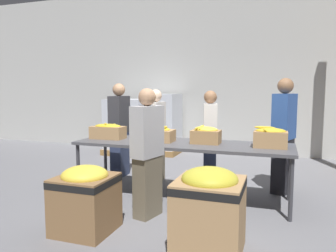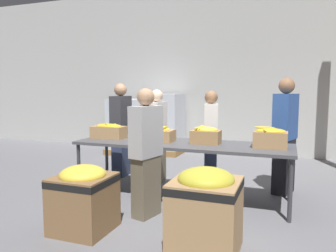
# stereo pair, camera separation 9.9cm
# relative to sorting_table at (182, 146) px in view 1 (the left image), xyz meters

# --- Properties ---
(ground_plane) EXTENTS (30.00, 30.00, 0.00)m
(ground_plane) POSITION_rel_sorting_table_xyz_m (0.00, 0.00, -0.74)
(ground_plane) COLOR slate
(wall_back) EXTENTS (16.00, 0.08, 4.00)m
(wall_back) POSITION_rel_sorting_table_xyz_m (0.00, 3.56, 1.26)
(wall_back) COLOR #B7B7B2
(wall_back) RESTS_ON ground_plane
(sorting_table) EXTENTS (2.98, 0.89, 0.79)m
(sorting_table) POSITION_rel_sorting_table_xyz_m (0.00, 0.00, 0.00)
(sorting_table) COLOR #4C4C51
(sorting_table) RESTS_ON ground_plane
(banana_box_0) EXTENTS (0.50, 0.26, 0.25)m
(banana_box_0) POSITION_rel_sorting_table_xyz_m (-1.16, 0.01, 0.16)
(banana_box_0) COLOR tan
(banana_box_0) RESTS_ON sorting_table
(banana_box_1) EXTENTS (0.50, 0.30, 0.23)m
(banana_box_1) POSITION_rel_sorting_table_xyz_m (-0.37, -0.01, 0.15)
(banana_box_1) COLOR tan
(banana_box_1) RESTS_ON sorting_table
(banana_box_2) EXTENTS (0.39, 0.27, 0.25)m
(banana_box_2) POSITION_rel_sorting_table_xyz_m (0.33, 0.05, 0.16)
(banana_box_2) COLOR #A37A4C
(banana_box_2) RESTS_ON sorting_table
(banana_box_3) EXTENTS (0.41, 0.28, 0.28)m
(banana_box_3) POSITION_rel_sorting_table_xyz_m (1.17, -0.00, 0.18)
(banana_box_3) COLOR tan
(banana_box_3) RESTS_ON sorting_table
(volunteer_0) EXTENTS (0.22, 0.42, 1.53)m
(volunteer_0) POSITION_rel_sorting_table_xyz_m (-0.66, 0.70, 0.02)
(volunteer_0) COLOR #6B604C
(volunteer_0) RESTS_ON ground_plane
(volunteer_1) EXTENTS (0.30, 0.45, 1.54)m
(volunteer_1) POSITION_rel_sorting_table_xyz_m (-0.19, -0.77, 0.02)
(volunteer_1) COLOR #6B604C
(volunteer_1) RESTS_ON ground_plane
(volunteer_2) EXTENTS (0.22, 0.44, 1.63)m
(volunteer_2) POSITION_rel_sorting_table_xyz_m (-1.38, 0.80, 0.07)
(volunteer_2) COLOR #2D3856
(volunteer_2) RESTS_ON ground_plane
(volunteer_3) EXTENTS (0.36, 0.50, 1.69)m
(volunteer_3) POSITION_rel_sorting_table_xyz_m (1.34, 0.74, 0.10)
(volunteer_3) COLOR black
(volunteer_3) RESTS_ON ground_plane
(volunteer_4) EXTENTS (0.29, 0.44, 1.51)m
(volunteer_4) POSITION_rel_sorting_table_xyz_m (0.25, 0.71, 0.01)
(volunteer_4) COLOR #2D3856
(volunteer_4) RESTS_ON ground_plane
(donation_bin_0) EXTENTS (0.58, 0.58, 0.72)m
(donation_bin_0) POSITION_rel_sorting_table_xyz_m (-0.66, -1.39, -0.36)
(donation_bin_0) COLOR olive
(donation_bin_0) RESTS_ON ground_plane
(donation_bin_1) EXTENTS (0.62, 0.62, 0.80)m
(donation_bin_1) POSITION_rel_sorting_table_xyz_m (0.68, -1.39, -0.32)
(donation_bin_1) COLOR tan
(donation_bin_1) RESTS_ON ground_plane
(pallet_stack_0) EXTENTS (0.90, 0.90, 1.42)m
(pallet_stack_0) POSITION_rel_sorting_table_xyz_m (-1.42, 3.02, -0.04)
(pallet_stack_0) COLOR olive
(pallet_stack_0) RESTS_ON ground_plane
(pallet_stack_1) EXTENTS (1.01, 1.01, 1.30)m
(pallet_stack_1) POSITION_rel_sorting_table_xyz_m (-2.15, 2.78, -0.10)
(pallet_stack_1) COLOR olive
(pallet_stack_1) RESTS_ON ground_plane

